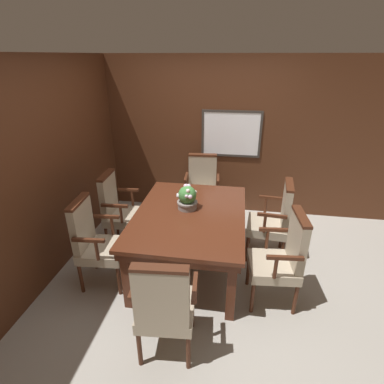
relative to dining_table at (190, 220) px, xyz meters
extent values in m
plane|color=#A39E93|center=(0.06, -0.07, -0.67)|extent=(14.00, 14.00, 0.00)
cube|color=#4C2816|center=(0.06, 1.66, 0.56)|extent=(7.20, 0.06, 2.45)
cube|color=white|center=(0.38, 1.62, 0.64)|extent=(0.85, 0.01, 0.65)
cube|color=#38332D|center=(0.38, 1.61, 0.99)|extent=(0.92, 0.02, 0.04)
cube|color=#38332D|center=(0.38, 1.61, 0.30)|extent=(0.92, 0.02, 0.03)
cube|color=#38332D|center=(-0.06, 1.61, 0.64)|extent=(0.04, 0.02, 0.65)
cube|color=#38332D|center=(0.83, 1.61, 0.64)|extent=(0.03, 0.02, 0.65)
cube|color=#4C2816|center=(-1.61, -0.07, 0.56)|extent=(0.06, 7.20, 2.45)
cube|color=#4C2314|center=(-0.53, -0.74, -0.31)|extent=(0.09, 0.09, 0.71)
cube|color=#4C2314|center=(0.53, -0.74, -0.31)|extent=(0.09, 0.09, 0.71)
cube|color=#4C2314|center=(-0.53, 0.74, -0.31)|extent=(0.09, 0.09, 0.71)
cube|color=#4C2314|center=(0.53, 0.74, -0.31)|extent=(0.09, 0.09, 0.71)
cube|color=#4C2314|center=(0.00, 0.00, 0.00)|extent=(1.20, 1.63, 0.09)
cube|color=#4C2314|center=(0.00, 0.00, 0.07)|extent=(1.26, 1.69, 0.04)
cylinder|color=#472314|center=(0.71, -0.22, -0.48)|extent=(0.04, 0.04, 0.37)
cylinder|color=#472314|center=(0.74, -0.63, -0.48)|extent=(0.04, 0.04, 0.37)
cylinder|color=#472314|center=(1.13, -0.18, -0.48)|extent=(0.04, 0.04, 0.37)
cylinder|color=#472314|center=(1.17, -0.59, -0.48)|extent=(0.04, 0.04, 0.37)
cube|color=tan|center=(0.94, -0.40, -0.24)|extent=(0.53, 0.51, 0.11)
cube|color=tan|center=(1.14, -0.38, 0.08)|extent=(0.12, 0.44, 0.53)
cube|color=#472314|center=(1.14, -0.38, 0.36)|extent=(0.13, 0.44, 0.03)
cylinder|color=#472314|center=(0.88, -0.16, -0.06)|extent=(0.04, 0.04, 0.24)
cube|color=#472314|center=(0.95, -0.16, 0.05)|extent=(0.34, 0.07, 0.04)
cylinder|color=#472314|center=(0.92, -0.65, -0.06)|extent=(0.04, 0.04, 0.24)
cube|color=#472314|center=(1.00, -0.64, 0.05)|extent=(0.34, 0.07, 0.04)
cylinder|color=#472314|center=(-0.72, 0.16, -0.48)|extent=(0.04, 0.04, 0.37)
cylinder|color=#472314|center=(-0.74, 0.57, -0.48)|extent=(0.04, 0.04, 0.37)
cylinder|color=#472314|center=(-1.15, 0.14, -0.48)|extent=(0.04, 0.04, 0.37)
cylinder|color=#472314|center=(-1.17, 0.55, -0.48)|extent=(0.04, 0.04, 0.37)
cube|color=tan|center=(-0.95, 0.35, -0.24)|extent=(0.51, 0.50, 0.11)
cube|color=tan|center=(-1.15, 0.34, 0.08)|extent=(0.10, 0.44, 0.53)
cube|color=#472314|center=(-1.15, 0.34, 0.36)|extent=(0.11, 0.44, 0.03)
cylinder|color=#472314|center=(-0.90, 0.11, -0.06)|extent=(0.04, 0.04, 0.24)
cube|color=#472314|center=(-0.97, 0.11, 0.05)|extent=(0.34, 0.05, 0.04)
cylinder|color=#472314|center=(-0.92, 0.60, -0.06)|extent=(0.04, 0.04, 0.24)
cube|color=#472314|center=(-0.99, 0.59, 0.05)|extent=(0.34, 0.05, 0.04)
cylinder|color=#472314|center=(0.73, 0.63, -0.48)|extent=(0.04, 0.04, 0.37)
cylinder|color=#472314|center=(0.70, 0.22, -0.48)|extent=(0.04, 0.04, 0.37)
cylinder|color=#472314|center=(1.16, 0.59, -0.48)|extent=(0.04, 0.04, 0.37)
cylinder|color=#472314|center=(1.13, 0.18, -0.48)|extent=(0.04, 0.04, 0.37)
cube|color=tan|center=(0.93, 0.40, -0.24)|extent=(0.53, 0.51, 0.11)
cube|color=tan|center=(1.13, 0.39, 0.08)|extent=(0.12, 0.44, 0.53)
cube|color=#472314|center=(1.13, 0.39, 0.36)|extent=(0.13, 0.44, 0.03)
cylinder|color=#472314|center=(0.92, 0.65, -0.06)|extent=(0.04, 0.04, 0.24)
cube|color=#472314|center=(0.99, 0.65, 0.05)|extent=(0.34, 0.07, 0.04)
cylinder|color=#472314|center=(0.87, 0.16, -0.06)|extent=(0.04, 0.04, 0.24)
cube|color=#472314|center=(0.95, 0.16, 0.05)|extent=(0.34, 0.07, 0.04)
cylinder|color=#472314|center=(-0.69, -0.60, -0.48)|extent=(0.04, 0.04, 0.37)
cylinder|color=#472314|center=(-0.72, -0.19, -0.48)|extent=(0.04, 0.04, 0.37)
cylinder|color=#472314|center=(-1.12, -0.63, -0.48)|extent=(0.04, 0.04, 0.37)
cylinder|color=#472314|center=(-1.15, -0.22, -0.48)|extent=(0.04, 0.04, 0.37)
cube|color=tan|center=(-0.92, -0.41, -0.24)|extent=(0.52, 0.51, 0.11)
cube|color=tan|center=(-1.12, -0.43, 0.08)|extent=(0.11, 0.44, 0.53)
cube|color=#472314|center=(-1.12, -0.43, 0.36)|extent=(0.12, 0.44, 0.03)
cylinder|color=#472314|center=(-0.86, -0.65, -0.06)|extent=(0.04, 0.04, 0.24)
cube|color=#472314|center=(-0.94, -0.66, 0.05)|extent=(0.34, 0.06, 0.04)
cylinder|color=#472314|center=(-0.90, -0.16, -0.06)|extent=(0.04, 0.04, 0.24)
cube|color=#472314|center=(-0.97, -0.17, 0.05)|extent=(0.34, 0.06, 0.04)
cylinder|color=#472314|center=(0.17, -0.91, -0.48)|extent=(0.04, 0.04, 0.37)
cylinder|color=#472314|center=(-0.24, -0.94, -0.48)|extent=(0.04, 0.04, 0.37)
cylinder|color=#472314|center=(0.20, -1.33, -0.48)|extent=(0.04, 0.04, 0.37)
cylinder|color=#472314|center=(-0.21, -1.37, -0.48)|extent=(0.04, 0.04, 0.37)
cube|color=tan|center=(-0.02, -1.14, -0.24)|extent=(0.51, 0.53, 0.11)
cube|color=tan|center=(0.00, -1.34, 0.08)|extent=(0.44, 0.12, 0.53)
cube|color=#472314|center=(0.00, -1.34, 0.36)|extent=(0.44, 0.12, 0.03)
cylinder|color=#472314|center=(0.22, -1.08, -0.06)|extent=(0.04, 0.04, 0.24)
cube|color=#472314|center=(0.23, -1.15, 0.05)|extent=(0.06, 0.34, 0.04)
cylinder|color=#472314|center=(-0.26, -1.12, -0.06)|extent=(0.04, 0.04, 0.24)
cube|color=#472314|center=(-0.26, -1.19, 0.05)|extent=(0.06, 0.34, 0.04)
cylinder|color=#472314|center=(-0.20, 0.94, -0.48)|extent=(0.04, 0.04, 0.37)
cylinder|color=#472314|center=(0.21, 0.97, -0.48)|extent=(0.04, 0.04, 0.37)
cylinder|color=#472314|center=(-0.23, 1.37, -0.48)|extent=(0.04, 0.04, 0.37)
cylinder|color=#472314|center=(0.18, 1.40, -0.48)|extent=(0.04, 0.04, 0.37)
cube|color=tan|center=(-0.01, 1.17, -0.24)|extent=(0.51, 0.52, 0.11)
cube|color=tan|center=(-0.03, 1.38, 0.08)|extent=(0.44, 0.11, 0.53)
cube|color=#472314|center=(-0.03, 1.38, 0.36)|extent=(0.44, 0.12, 0.03)
cylinder|color=#472314|center=(-0.25, 1.12, -0.06)|extent=(0.04, 0.04, 0.24)
cube|color=#472314|center=(-0.26, 1.19, 0.05)|extent=(0.06, 0.34, 0.04)
cylinder|color=#472314|center=(0.24, 1.15, -0.06)|extent=(0.04, 0.04, 0.24)
cube|color=#472314|center=(0.23, 1.23, 0.05)|extent=(0.06, 0.34, 0.04)
cylinder|color=gray|center=(-0.05, 0.11, 0.14)|extent=(0.22, 0.22, 0.09)
cylinder|color=gray|center=(-0.05, 0.11, 0.17)|extent=(0.24, 0.24, 0.02)
sphere|color=#427F3D|center=(-0.05, 0.11, 0.27)|extent=(0.21, 0.21, 0.21)
sphere|color=silver|center=(-0.04, 0.19, 0.33)|extent=(0.05, 0.05, 0.05)
sphere|color=silver|center=(-0.03, 0.05, 0.35)|extent=(0.05, 0.05, 0.05)
sphere|color=silver|center=(-0.07, 0.15, 0.36)|extent=(0.06, 0.06, 0.06)
sphere|color=silver|center=(0.04, 0.16, 0.29)|extent=(0.04, 0.04, 0.04)
sphere|color=silver|center=(0.00, 0.03, 0.29)|extent=(0.05, 0.05, 0.05)
sphere|color=silver|center=(-0.15, 0.10, 0.26)|extent=(0.05, 0.05, 0.05)
sphere|color=silver|center=(-0.04, 0.16, 0.36)|extent=(0.06, 0.06, 0.06)
sphere|color=silver|center=(-0.10, 0.20, 0.27)|extent=(0.06, 0.06, 0.06)
sphere|color=silver|center=(-0.15, 0.08, 0.26)|extent=(0.05, 0.05, 0.05)
sphere|color=silver|center=(-0.04, 0.02, 0.30)|extent=(0.04, 0.04, 0.04)
camera|label=1|loc=(0.50, -3.00, 1.76)|focal=28.00mm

